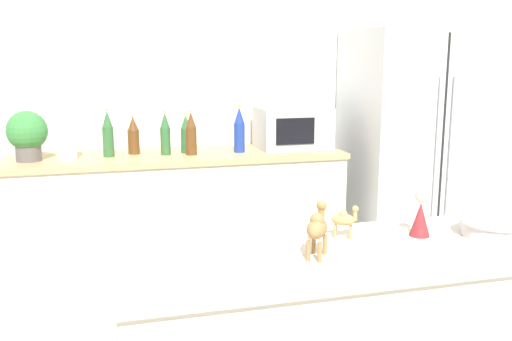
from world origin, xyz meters
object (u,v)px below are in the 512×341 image
(microwave, at_px, (293,128))
(camel_figurine, at_px, (344,219))
(wise_man_figurine_crimson, at_px, (420,216))
(back_bottle_3, at_px, (186,134))
(back_bottle_0, at_px, (165,134))
(back_bottle_2, at_px, (239,130))
(potted_plant, at_px, (27,134))
(back_bottle_4, at_px, (108,134))
(refrigerator, at_px, (412,153))
(camel_figurine_second, at_px, (317,227))
(paper_towel_roll, at_px, (67,139))
(back_bottle_1, at_px, (191,134))
(back_bottle_5, at_px, (133,136))
(fruit_bowl, at_px, (496,226))

(microwave, xyz_separation_m, camel_figurine, (-0.48, -1.97, -0.06))
(wise_man_figurine_crimson, bearing_deg, back_bottle_3, 104.41)
(back_bottle_0, height_order, camel_figurine, back_bottle_0)
(back_bottle_2, xyz_separation_m, wise_man_figurine_crimson, (0.17, -1.94, -0.07))
(potted_plant, distance_m, back_bottle_4, 0.47)
(refrigerator, bearing_deg, back_bottle_4, 177.99)
(back_bottle_3, relative_size, camel_figurine_second, 1.53)
(camel_figurine, relative_size, wise_man_figurine_crimson, 0.71)
(paper_towel_roll, distance_m, back_bottle_3, 0.74)
(back_bottle_3, bearing_deg, paper_towel_roll, -174.24)
(back_bottle_2, height_order, back_bottle_4, back_bottle_2)
(back_bottle_3, distance_m, wise_man_figurine_crimson, 2.08)
(back_bottle_1, height_order, back_bottle_4, back_bottle_4)
(back_bottle_5, xyz_separation_m, camel_figurine, (0.59, -2.01, -0.04))
(back_bottle_3, distance_m, camel_figurine_second, 2.12)
(back_bottle_2, height_order, camel_figurine, back_bottle_2)
(refrigerator, relative_size, back_bottle_4, 5.79)
(back_bottle_0, relative_size, camel_figurine, 2.41)
(refrigerator, distance_m, back_bottle_4, 2.12)
(back_bottle_3, xyz_separation_m, fruit_bowl, (0.77, -2.08, -0.08))
(back_bottle_1, distance_m, back_bottle_5, 0.38)
(microwave, height_order, wise_man_figurine_crimson, microwave)
(back_bottle_0, bearing_deg, back_bottle_5, 156.43)
(potted_plant, relative_size, back_bottle_2, 0.99)
(paper_towel_roll, bearing_deg, refrigerator, -0.49)
(back_bottle_2, relative_size, back_bottle_5, 1.22)
(back_bottle_2, relative_size, camel_figurine, 2.64)
(refrigerator, bearing_deg, back_bottle_0, 178.21)
(camel_figurine, xyz_separation_m, wise_man_figurine_crimson, (0.26, -0.05, 0.00))
(paper_towel_roll, height_order, back_bottle_2, back_bottle_2)
(back_bottle_4, bearing_deg, back_bottle_3, 2.36)
(back_bottle_0, relative_size, camel_figurine_second, 1.67)
(back_bottle_1, xyz_separation_m, wise_man_figurine_crimson, (0.49, -1.93, -0.05))
(potted_plant, distance_m, back_bottle_3, 0.97)
(paper_towel_roll, height_order, back_bottle_3, same)
(paper_towel_roll, height_order, back_bottle_1, back_bottle_1)
(paper_towel_roll, bearing_deg, back_bottle_1, -0.63)
(refrigerator, bearing_deg, back_bottle_5, 175.89)
(potted_plant, bearing_deg, back_bottle_3, 3.01)
(paper_towel_roll, height_order, wise_man_figurine_crimson, paper_towel_roll)
(back_bottle_0, distance_m, back_bottle_1, 0.17)
(camel_figurine, bearing_deg, refrigerator, 53.92)
(potted_plant, bearing_deg, back_bottle_0, 0.75)
(microwave, bearing_deg, back_bottle_3, -179.50)
(potted_plant, xyz_separation_m, back_bottle_3, (0.96, 0.05, -0.04))
(fruit_bowl, bearing_deg, back_bottle_1, 110.55)
(back_bottle_1, height_order, camel_figurine_second, back_bottle_1)
(potted_plant, height_order, back_bottle_1, potted_plant)
(camel_figurine, distance_m, wise_man_figurine_crimson, 0.27)
(back_bottle_2, bearing_deg, microwave, 10.92)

